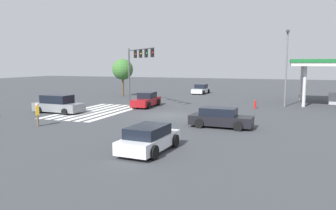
{
  "coord_description": "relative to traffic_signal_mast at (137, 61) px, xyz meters",
  "views": [
    {
      "loc": [
        27.16,
        9.79,
        4.61
      ],
      "look_at": [
        0.0,
        0.0,
        0.94
      ],
      "focal_mm": 35.0,
      "sensor_mm": 36.0,
      "label": 1
    }
  ],
  "objects": [
    {
      "name": "fire_hydrant",
      "position": [
        -1.81,
        12.44,
        -4.44
      ],
      "size": [
        0.22,
        0.22,
        0.86
      ],
      "color": "red",
      "rests_on": "ground_plane"
    },
    {
      "name": "car_3",
      "position": [
        7.49,
        -4.76,
        -4.08
      ],
      "size": [
        2.3,
        4.88,
        1.68
      ],
      "rotation": [
        0.0,
        0.0,
        1.52
      ],
      "color": "gray",
      "rests_on": "ground_plane"
    },
    {
      "name": "car_4",
      "position": [
        0.62,
        1.32,
        -4.16
      ],
      "size": [
        4.95,
        2.08,
        1.54
      ],
      "rotation": [
        0.0,
        0.0,
        0.04
      ],
      "color": "maroon",
      "rests_on": "ground_plane"
    },
    {
      "name": "ground_plane",
      "position": [
        5.54,
        5.54,
        -4.87
      ],
      "size": [
        149.16,
        149.16,
        0.0
      ],
      "primitive_type": "plane",
      "color": "#3D3F44"
    },
    {
      "name": "car_1",
      "position": [
        -16.22,
        3.08,
        -4.2
      ],
      "size": [
        4.48,
        2.11,
        1.46
      ],
      "rotation": [
        0.0,
        0.0,
        -0.05
      ],
      "color": "silver",
      "rests_on": "ground_plane"
    },
    {
      "name": "crosswalk_markings",
      "position": [
        5.54,
        -1.77,
        -4.87
      ],
      "size": [
        10.89,
        5.35,
        0.01
      ],
      "rotation": [
        0.0,
        0.0,
        1.57
      ],
      "color": "silver",
      "rests_on": "ground_plane"
    },
    {
      "name": "car_2",
      "position": [
        9.4,
        10.97,
        -4.18
      ],
      "size": [
        2.11,
        4.57,
        1.44
      ],
      "rotation": [
        0.0,
        0.0,
        1.53
      ],
      "color": "black",
      "rests_on": "ground_plane"
    },
    {
      "name": "car_5",
      "position": [
        17.2,
        8.68,
        -4.18
      ],
      "size": [
        4.36,
        2.31,
        1.4
      ],
      "rotation": [
        0.0,
        0.0,
        3.07
      ],
      "color": "silver",
      "rests_on": "ground_plane"
    },
    {
      "name": "tree_corner_b",
      "position": [
        -8.45,
        -6.25,
        -1.1
      ],
      "size": [
        2.9,
        2.9,
        5.24
      ],
      "color": "brown",
      "rests_on": "ground_plane"
    },
    {
      "name": "street_light_pole_a",
      "position": [
        -4.28,
        15.31,
        -0.04
      ],
      "size": [
        0.8,
        0.36,
        8.07
      ],
      "color": "slate",
      "rests_on": "ground_plane"
    },
    {
      "name": "pedestrian",
      "position": [
        13.55,
        -1.81,
        -3.91
      ],
      "size": [
        0.41,
        0.41,
        1.72
      ],
      "rotation": [
        0.0,
        0.0,
        2.4
      ],
      "color": "brown",
      "rests_on": "ground_plane"
    },
    {
      "name": "traffic_signal_mast",
      "position": [
        0.0,
        0.0,
        0.0
      ],
      "size": [
        5.47,
        5.47,
        6.36
      ],
      "rotation": [
        0.0,
        0.0,
        0.79
      ],
      "color": "#47474C",
      "rests_on": "ground_plane"
    },
    {
      "name": "gas_station_canopy",
      "position": [
        -8.29,
        20.56,
        -0.31
      ],
      "size": [
        9.76,
        9.76,
        5.06
      ],
      "color": "silver",
      "rests_on": "ground_plane"
    }
  ]
}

